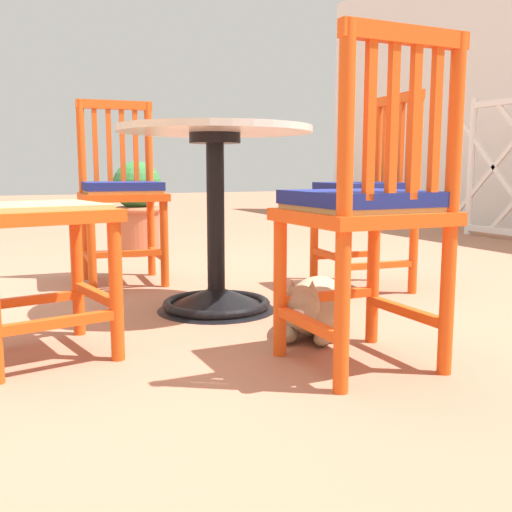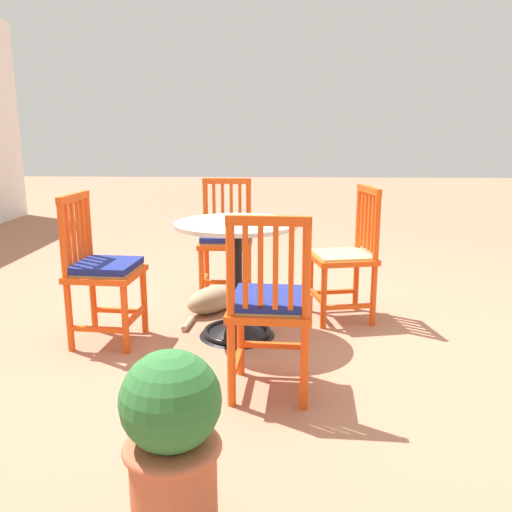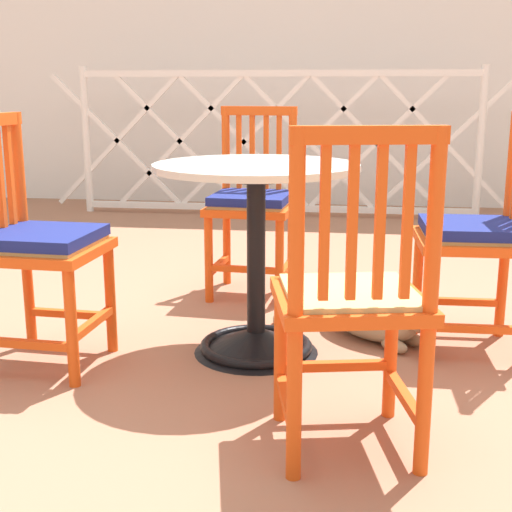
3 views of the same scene
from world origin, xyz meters
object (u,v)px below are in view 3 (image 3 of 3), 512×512
at_px(orange_chair_near_fence, 351,303).
at_px(orange_chair_by_planter, 477,237).
at_px(orange_chair_facing_out, 38,246).
at_px(tabby_cat, 378,318).
at_px(orange_chair_at_corner, 252,205).
at_px(cafe_table, 256,281).

xyz_separation_m(orange_chair_near_fence, orange_chair_by_planter, (0.47, 0.86, 0.01)).
bearing_deg(orange_chair_facing_out, tabby_cat, 18.25).
height_order(orange_chair_facing_out, orange_chair_near_fence, same).
bearing_deg(tabby_cat, orange_chair_at_corner, 133.88).
bearing_deg(orange_chair_near_fence, orange_chair_at_corner, 107.48).
bearing_deg(orange_chair_by_planter, orange_chair_facing_out, -167.00).
xyz_separation_m(orange_chair_facing_out, orange_chair_near_fence, (1.11, -0.50, -0.01)).
xyz_separation_m(cafe_table, tabby_cat, (0.47, 0.18, -0.19)).
bearing_deg(tabby_cat, orange_chair_near_fence, -97.27).
distance_m(orange_chair_near_fence, tabby_cat, 0.97).
bearing_deg(tabby_cat, orange_chair_facing_out, -161.75).
relative_size(orange_chair_facing_out, tabby_cat, 1.37).
xyz_separation_m(orange_chair_facing_out, orange_chair_at_corner, (0.63, 1.02, 0.00)).
distance_m(orange_chair_by_planter, tabby_cat, 0.50).
height_order(orange_chair_near_fence, orange_chair_at_corner, same).
height_order(orange_chair_near_fence, tabby_cat, orange_chair_near_fence).
xyz_separation_m(orange_chair_facing_out, orange_chair_by_planter, (1.58, 0.37, 0.00)).
bearing_deg(orange_chair_facing_out, orange_chair_by_planter, 13.00).
height_order(orange_chair_facing_out, orange_chair_by_planter, same).
bearing_deg(orange_chair_near_fence, orange_chair_facing_out, 155.89).
bearing_deg(orange_chair_by_planter, orange_chair_at_corner, 145.33).
relative_size(orange_chair_by_planter, tabby_cat, 1.37).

